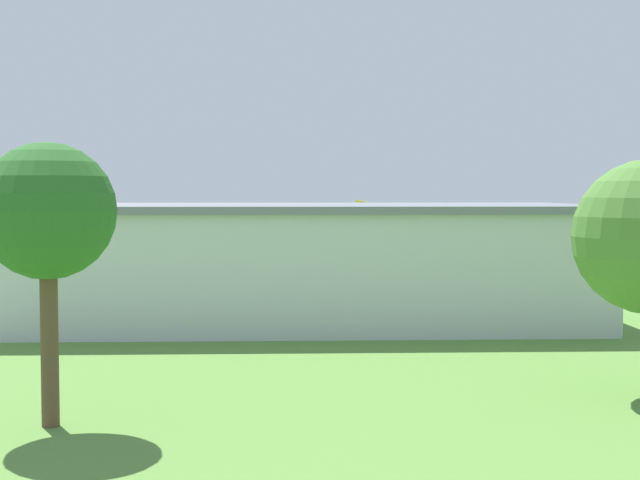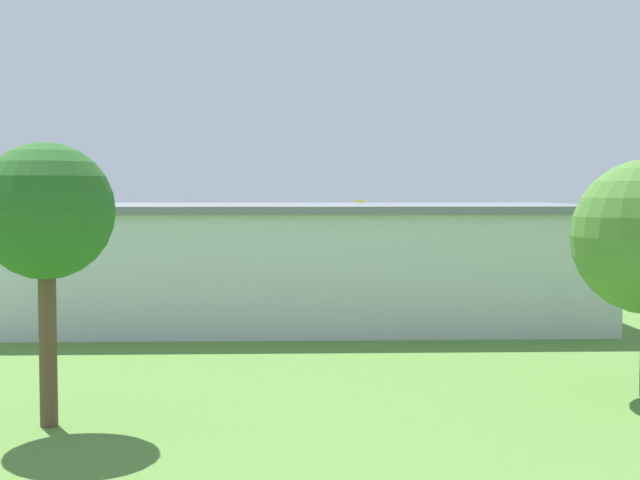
# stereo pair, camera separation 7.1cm
# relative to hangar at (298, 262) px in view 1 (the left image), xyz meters

# --- Properties ---
(ground_plane) EXTENTS (400.00, 400.00, 0.00)m
(ground_plane) POSITION_rel_hangar_xyz_m (-0.89, -32.38, -2.88)
(ground_plane) COLOR #568438
(hangar) EXTENTS (28.96, 14.42, 5.73)m
(hangar) POSITION_rel_hangar_xyz_m (0.00, 0.00, 0.00)
(hangar) COLOR silver
(hangar) RESTS_ON ground_plane
(biplane) EXTENTS (7.47, 8.71, 3.98)m
(biplane) POSITION_rel_hangar_xyz_m (-4.22, -33.21, 0.65)
(biplane) COLOR yellow
(car_grey) EXTENTS (2.23, 4.51, 1.58)m
(car_grey) POSITION_rel_hangar_xyz_m (13.54, -13.77, -2.05)
(car_grey) COLOR slate
(car_grey) RESTS_ON ground_plane
(person_beside_truck) EXTENTS (0.49, 0.49, 1.70)m
(person_beside_truck) POSITION_rel_hangar_xyz_m (-3.35, -17.99, -2.03)
(person_beside_truck) COLOR #3F3F47
(person_beside_truck) RESTS_ON ground_plane
(person_near_hangar_door) EXTENTS (0.50, 0.50, 1.60)m
(person_near_hangar_door) POSITION_rel_hangar_xyz_m (-11.76, -15.40, -2.08)
(person_near_hangar_door) COLOR orange
(person_near_hangar_door) RESTS_ON ground_plane
(person_watching_takeoff) EXTENTS (0.46, 0.46, 1.62)m
(person_watching_takeoff) POSITION_rel_hangar_xyz_m (7.05, -14.23, -2.07)
(person_watching_takeoff) COLOR #B23333
(person_watching_takeoff) RESTS_ON ground_plane
(person_by_parked_cars) EXTENTS (0.40, 0.40, 1.63)m
(person_by_parked_cars) POSITION_rel_hangar_xyz_m (-12.10, -12.62, -2.06)
(person_by_parked_cars) COLOR #3F3F47
(person_by_parked_cars) RESTS_ON ground_plane
(person_walking_on_apron) EXTENTS (0.44, 0.44, 1.60)m
(person_walking_on_apron) POSITION_rel_hangar_xyz_m (-8.44, -15.32, -2.08)
(person_walking_on_apron) COLOR navy
(person_walking_on_apron) RESTS_ON ground_plane
(tree_by_windsock) EXTENTS (3.71, 3.71, 7.71)m
(tree_by_windsock) POSITION_rel_hangar_xyz_m (7.61, 20.06, 2.91)
(tree_by_windsock) COLOR brown
(tree_by_windsock) RESTS_ON ground_plane
(windsock) EXTENTS (1.47, 1.21, 5.26)m
(windsock) POSITION_rel_hangar_xyz_m (24.38, -48.32, 1.76)
(windsock) COLOR silver
(windsock) RESTS_ON ground_plane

